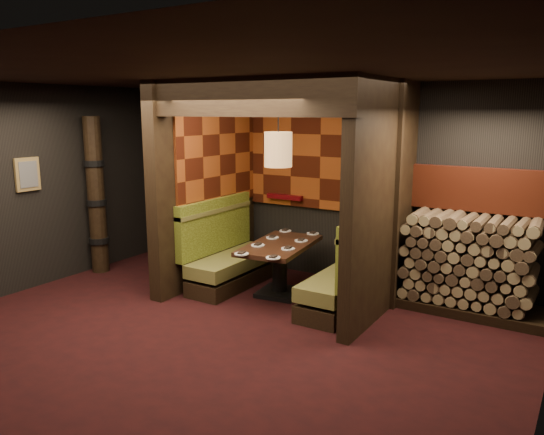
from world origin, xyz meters
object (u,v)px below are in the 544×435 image
(booth_bench_right, at_px, (349,279))
(firewood_stack, at_px, (475,265))
(totem_column, at_px, (96,197))
(booth_bench_left, at_px, (228,257))
(pendant_lamp, at_px, (278,149))
(dining_table, at_px, (280,260))

(booth_bench_right, height_order, firewood_stack, firewood_stack)
(totem_column, distance_m, firewood_stack, 5.51)
(booth_bench_left, xyz_separation_m, pendant_lamp, (0.87, -0.06, 1.59))
(booth_bench_left, height_order, firewood_stack, firewood_stack)
(booth_bench_left, bearing_deg, booth_bench_right, 0.00)
(dining_table, relative_size, totem_column, 0.61)
(booth_bench_right, distance_m, dining_table, 1.02)
(dining_table, bearing_deg, totem_column, -169.59)
(totem_column, xyz_separation_m, firewood_stack, (5.33, 1.25, -0.57))
(pendant_lamp, height_order, totem_column, pendant_lamp)
(dining_table, height_order, pendant_lamp, pendant_lamp)
(booth_bench_right, relative_size, pendant_lamp, 1.47)
(totem_column, relative_size, firewood_stack, 1.39)
(booth_bench_left, bearing_deg, pendant_lamp, -3.66)
(firewood_stack, bearing_deg, totem_column, -166.81)
(booth_bench_left, height_order, totem_column, totem_column)
(totem_column, bearing_deg, booth_bench_right, 7.86)
(booth_bench_left, relative_size, pendant_lamp, 1.47)
(booth_bench_right, relative_size, dining_table, 1.09)
(pendant_lamp, height_order, firewood_stack, pendant_lamp)
(booth_bench_left, distance_m, pendant_lamp, 1.81)
(booth_bench_left, distance_m, totem_column, 2.30)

